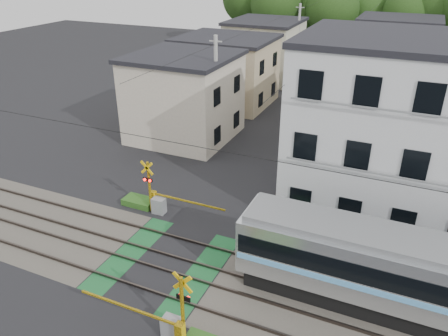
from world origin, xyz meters
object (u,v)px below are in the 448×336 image
at_px(crossing_signal_far, 158,201).
at_px(apartment_block, 394,128).
at_px(pedestrian, 344,74).
at_px(crossing_signal_near, 173,324).

bearing_deg(crossing_signal_far, apartment_block, 27.78).
xyz_separation_m(apartment_block, pedestrian, (-6.77, 25.95, -3.89)).
height_order(crossing_signal_far, pedestrian, crossing_signal_far).
relative_size(crossing_signal_near, crossing_signal_far, 1.00).
relative_size(crossing_signal_far, pedestrian, 3.08).
bearing_deg(crossing_signal_near, apartment_block, 65.78).
relative_size(apartment_block, pedestrian, 6.64).
xyz_separation_m(crossing_signal_near, apartment_block, (5.91, 13.15, 3.94)).
distance_m(crossing_signal_far, pedestrian, 32.08).
bearing_deg(pedestrian, apartment_block, 97.52).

